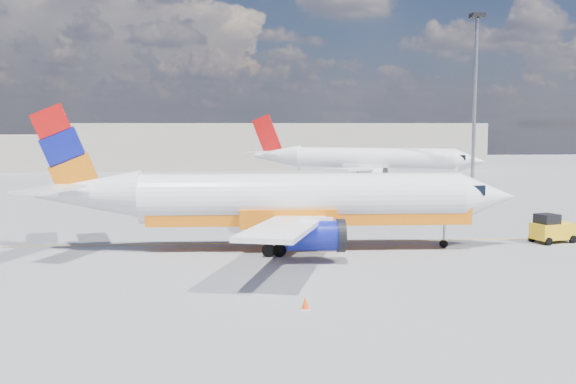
{
  "coord_description": "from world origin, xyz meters",
  "views": [
    {
      "loc": [
        -2.84,
        -39.07,
        7.89
      ],
      "look_at": [
        0.41,
        2.0,
        3.5
      ],
      "focal_mm": 40.0,
      "sensor_mm": 36.0,
      "label": 1
    }
  ],
  "objects": [
    {
      "name": "ground",
      "position": [
        0.0,
        0.0,
        0.0
      ],
      "size": [
        240.0,
        240.0,
        0.0
      ],
      "primitive_type": "plane",
      "color": "slate",
      "rests_on": "ground"
    },
    {
      "name": "taxi_line",
      "position": [
        0.0,
        3.0,
        0.01
      ],
      "size": [
        70.0,
        0.15,
        0.01
      ],
      "primitive_type": "cube",
      "color": "gold",
      "rests_on": "ground"
    },
    {
      "name": "terminal_main",
      "position": [
        5.0,
        75.0,
        4.0
      ],
      "size": [
        70.0,
        14.0,
        8.0
      ],
      "primitive_type": "cube",
      "color": "#BBB3A1",
      "rests_on": "ground"
    },
    {
      "name": "main_jet",
      "position": [
        0.21,
        0.62,
        3.07
      ],
      "size": [
        30.38,
        24.04,
        9.21
      ],
      "rotation": [
        0.0,
        0.0,
        -0.03
      ],
      "color": "white",
      "rests_on": "ground"
    },
    {
      "name": "second_jet",
      "position": [
        13.94,
        42.72,
        3.07
      ],
      "size": [
        30.2,
        22.86,
        9.22
      ],
      "rotation": [
        0.0,
        0.0,
        -0.36
      ],
      "color": "white",
      "rests_on": "ground"
    },
    {
      "name": "gse_tug",
      "position": [
        18.02,
        1.59,
        0.92
      ],
      "size": [
        3.05,
        2.4,
        1.94
      ],
      "rotation": [
        0.0,
        0.0,
        0.31
      ],
      "color": "black",
      "rests_on": "ground"
    },
    {
      "name": "traffic_cone",
      "position": [
        -0.0,
        -12.58,
        0.27
      ],
      "size": [
        0.4,
        0.4,
        0.55
      ],
      "color": "white",
      "rests_on": "ground"
    },
    {
      "name": "floodlight_mast",
      "position": [
        25.37,
        35.77,
        12.47
      ],
      "size": [
        1.52,
        1.52,
        20.8
      ],
      "color": "gray",
      "rests_on": "ground"
    }
  ]
}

